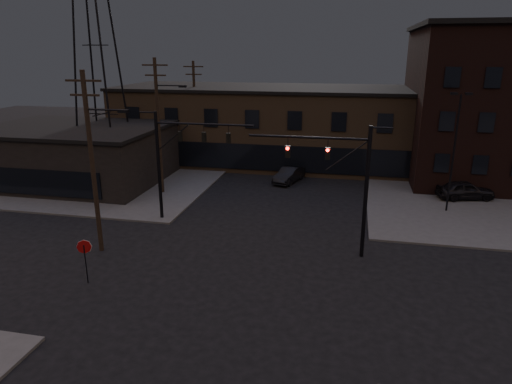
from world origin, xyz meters
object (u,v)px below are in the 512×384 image
(stop_sign, at_px, (85,251))
(parked_car_lot_a, at_px, (465,190))
(car_crossing, at_px, (289,175))
(traffic_signal_far, at_px, (175,154))
(traffic_signal_near, at_px, (347,177))

(stop_sign, relative_size, parked_car_lot_a, 0.54)
(stop_sign, xyz_separation_m, car_crossing, (7.84, 21.89, -1.13))
(traffic_signal_far, bearing_deg, car_crossing, 61.16)
(parked_car_lot_a, bearing_deg, car_crossing, 67.27)
(stop_sign, bearing_deg, traffic_signal_near, 25.90)
(traffic_signal_near, distance_m, car_crossing, 16.90)
(car_crossing, bearing_deg, parked_car_lot_a, 8.15)
(traffic_signal_far, distance_m, car_crossing, 14.26)
(traffic_signal_near, bearing_deg, stop_sign, -154.10)
(traffic_signal_near, relative_size, parked_car_lot_a, 1.75)
(traffic_signal_near, height_order, stop_sign, traffic_signal_near)
(traffic_signal_far, xyz_separation_m, car_crossing, (6.56, 11.91, -4.30))
(traffic_signal_far, bearing_deg, traffic_signal_near, -16.17)
(traffic_signal_far, height_order, parked_car_lot_a, traffic_signal_far)
(car_crossing, bearing_deg, traffic_signal_near, -52.74)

